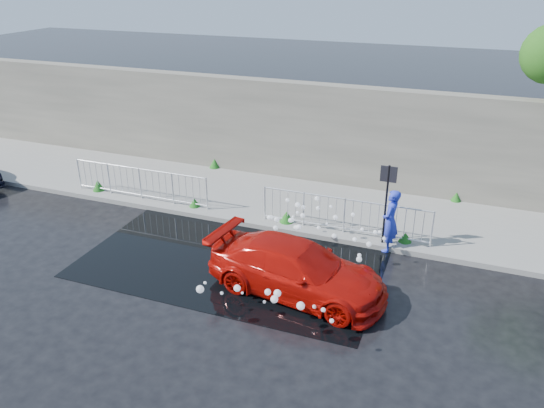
{
  "coord_description": "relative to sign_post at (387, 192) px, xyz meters",
  "views": [
    {
      "loc": [
        5.97,
        -10.47,
        7.45
      ],
      "look_at": [
        0.97,
        2.73,
        1.0
      ],
      "focal_mm": 35.0,
      "sensor_mm": 36.0,
      "label": 1
    }
  ],
  "objects": [
    {
      "name": "railing_left",
      "position": [
        -8.2,
        0.25,
        -0.99
      ],
      "size": [
        5.05,
        0.05,
        1.1
      ],
      "color": "silver",
      "rests_on": "pavement"
    },
    {
      "name": "red_car",
      "position": [
        -1.58,
        -3.01,
        -1.07
      ],
      "size": [
        4.69,
        2.42,
        1.3
      ],
      "primitive_type": "imported",
      "rotation": [
        0.0,
        0.0,
        1.43
      ],
      "color": "#AC0C06",
      "rests_on": "ground"
    },
    {
      "name": "sign_post",
      "position": [
        0.0,
        0.0,
        0.0
      ],
      "size": [
        0.45,
        0.06,
        2.5
      ],
      "color": "black",
      "rests_on": "ground"
    },
    {
      "name": "curb",
      "position": [
        -4.2,
        -0.1,
        -1.64
      ],
      "size": [
        30.0,
        0.25,
        0.16
      ],
      "primitive_type": "cube",
      "color": "gray",
      "rests_on": "ground"
    },
    {
      "name": "railing_right",
      "position": [
        -1.2,
        0.25,
        -0.99
      ],
      "size": [
        5.05,
        0.05,
        1.1
      ],
      "color": "silver",
      "rests_on": "pavement"
    },
    {
      "name": "water_spray",
      "position": [
        -1.83,
        -2.0,
        -0.97
      ],
      "size": [
        3.49,
        5.44,
        0.97
      ],
      "color": "white",
      "rests_on": "ground"
    },
    {
      "name": "pavement",
      "position": [
        -4.2,
        1.9,
        -1.65
      ],
      "size": [
        30.0,
        4.0,
        0.15
      ],
      "primitive_type": "cube",
      "color": "gray",
      "rests_on": "ground"
    },
    {
      "name": "retaining_wall",
      "position": [
        -4.2,
        4.1,
        0.18
      ],
      "size": [
        30.0,
        0.6,
        3.5
      ],
      "primitive_type": "cube",
      "color": "#5A564B",
      "rests_on": "pavement"
    },
    {
      "name": "puddle",
      "position": [
        -3.7,
        -2.1,
        -1.72
      ],
      "size": [
        8.0,
        5.0,
        0.01
      ],
      "primitive_type": "cube",
      "color": "black",
      "rests_on": "ground"
    },
    {
      "name": "weeds",
      "position": [
        -4.64,
        1.42,
        -1.4
      ],
      "size": [
        12.17,
        3.93,
        0.4
      ],
      "color": "#164C14",
      "rests_on": "pavement"
    },
    {
      "name": "person",
      "position": [
        0.18,
        -0.1,
        -0.81
      ],
      "size": [
        0.51,
        0.71,
        1.84
      ],
      "primitive_type": "imported",
      "rotation": [
        0.0,
        0.0,
        -1.67
      ],
      "color": "#2736C4",
      "rests_on": "ground"
    },
    {
      "name": "ground",
      "position": [
        -4.2,
        -3.1,
        -1.72
      ],
      "size": [
        90.0,
        90.0,
        0.0
      ],
      "primitive_type": "plane",
      "color": "black",
      "rests_on": "ground"
    }
  ]
}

